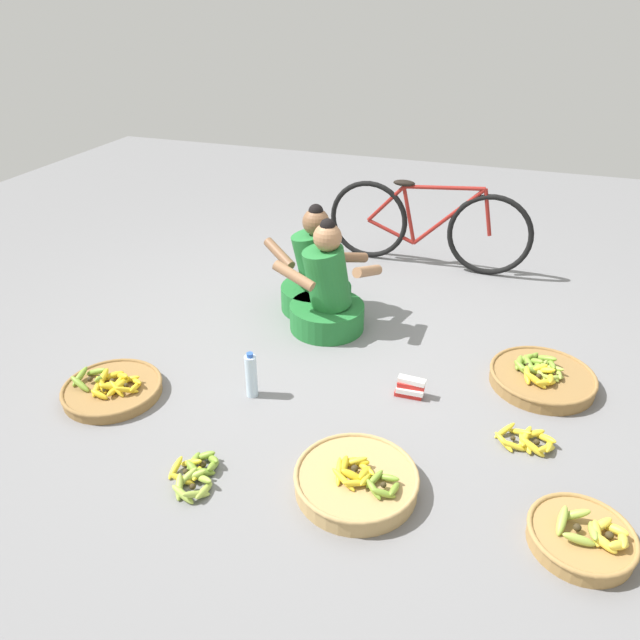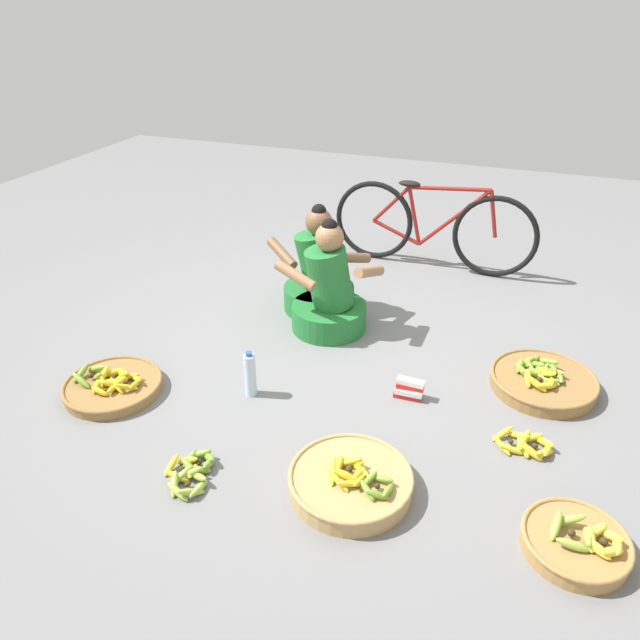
{
  "view_description": "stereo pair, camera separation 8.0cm",
  "coord_description": "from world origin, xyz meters",
  "px_view_note": "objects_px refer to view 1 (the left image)",
  "views": [
    {
      "loc": [
        1.0,
        -3.15,
        2.12
      ],
      "look_at": [
        0.0,
        -0.2,
        0.35
      ],
      "focal_mm": 33.36,
      "sensor_mm": 36.0,
      "label": 1
    },
    {
      "loc": [
        1.08,
        -3.12,
        2.12
      ],
      "look_at": [
        0.0,
        -0.2,
        0.35
      ],
      "focal_mm": 33.36,
      "sensor_mm": 36.0,
      "label": 2
    }
  ],
  "objects_px": {
    "vendor_woman_behind": "(316,277)",
    "loose_bananas_mid_right": "(195,474)",
    "bicycle_leaning": "(427,226)",
    "banana_basket_front_left": "(112,388)",
    "banana_basket_back_left": "(356,480)",
    "banana_basket_front_right": "(542,377)",
    "banana_basket_mid_left": "(582,537)",
    "vendor_woman_front": "(327,295)",
    "water_bottle": "(251,376)",
    "loose_bananas_back_right": "(529,441)",
    "packet_carton_stack": "(410,388)"
  },
  "relations": [
    {
      "from": "banana_basket_back_left",
      "to": "banana_basket_front_right",
      "type": "distance_m",
      "value": 1.44
    },
    {
      "from": "bicycle_leaning",
      "to": "loose_bananas_back_right",
      "type": "distance_m",
      "value": 2.33
    },
    {
      "from": "bicycle_leaning",
      "to": "banana_basket_mid_left",
      "type": "distance_m",
      "value": 2.96
    },
    {
      "from": "vendor_woman_front",
      "to": "loose_bananas_mid_right",
      "type": "bearing_deg",
      "value": -95.3
    },
    {
      "from": "bicycle_leaning",
      "to": "vendor_woman_behind",
      "type": "bearing_deg",
      "value": -120.87
    },
    {
      "from": "loose_bananas_mid_right",
      "to": "packet_carton_stack",
      "type": "relative_size",
      "value": 2.04
    },
    {
      "from": "banana_basket_mid_left",
      "to": "loose_bananas_back_right",
      "type": "xyz_separation_m",
      "value": [
        -0.23,
        0.59,
        -0.02
      ]
    },
    {
      "from": "banana_basket_back_left",
      "to": "water_bottle",
      "type": "relative_size",
      "value": 2.05
    },
    {
      "from": "vendor_woman_behind",
      "to": "bicycle_leaning",
      "type": "height_order",
      "value": "vendor_woman_behind"
    },
    {
      "from": "banana_basket_front_right",
      "to": "banana_basket_mid_left",
      "type": "height_order",
      "value": "banana_basket_front_right"
    },
    {
      "from": "water_bottle",
      "to": "packet_carton_stack",
      "type": "height_order",
      "value": "water_bottle"
    },
    {
      "from": "vendor_woman_behind",
      "to": "water_bottle",
      "type": "bearing_deg",
      "value": -90.14
    },
    {
      "from": "vendor_woman_behind",
      "to": "bicycle_leaning",
      "type": "relative_size",
      "value": 0.47
    },
    {
      "from": "loose_bananas_back_right",
      "to": "loose_bananas_mid_right",
      "type": "bearing_deg",
      "value": -153.05
    },
    {
      "from": "banana_basket_front_right",
      "to": "banana_basket_mid_left",
      "type": "distance_m",
      "value": 1.2
    },
    {
      "from": "banana_basket_back_left",
      "to": "vendor_woman_front",
      "type": "bearing_deg",
      "value": 113.42
    },
    {
      "from": "banana_basket_front_left",
      "to": "banana_basket_front_right",
      "type": "bearing_deg",
      "value": 21.08
    },
    {
      "from": "banana_basket_back_left",
      "to": "packet_carton_stack",
      "type": "bearing_deg",
      "value": 83.23
    },
    {
      "from": "banana_basket_front_left",
      "to": "water_bottle",
      "type": "bearing_deg",
      "value": 18.65
    },
    {
      "from": "vendor_woman_behind",
      "to": "loose_bananas_mid_right",
      "type": "bearing_deg",
      "value": -89.43
    },
    {
      "from": "water_bottle",
      "to": "banana_basket_mid_left",
      "type": "bearing_deg",
      "value": -16.47
    },
    {
      "from": "loose_bananas_back_right",
      "to": "packet_carton_stack",
      "type": "height_order",
      "value": "packet_carton_stack"
    },
    {
      "from": "banana_basket_front_right",
      "to": "loose_bananas_back_right",
      "type": "xyz_separation_m",
      "value": [
        -0.05,
        -0.59,
        -0.02
      ]
    },
    {
      "from": "banana_basket_mid_left",
      "to": "packet_carton_stack",
      "type": "relative_size",
      "value": 2.64
    },
    {
      "from": "banana_basket_front_left",
      "to": "banana_basket_mid_left",
      "type": "relative_size",
      "value": 1.27
    },
    {
      "from": "banana_basket_mid_left",
      "to": "water_bottle",
      "type": "xyz_separation_m",
      "value": [
        -1.79,
        0.53,
        0.09
      ]
    },
    {
      "from": "packet_carton_stack",
      "to": "banana_basket_front_right",
      "type": "bearing_deg",
      "value": 27.01
    },
    {
      "from": "vendor_woman_behind",
      "to": "banana_basket_mid_left",
      "type": "relative_size",
      "value": 1.76
    },
    {
      "from": "banana_basket_front_right",
      "to": "banana_basket_mid_left",
      "type": "bearing_deg",
      "value": -81.29
    },
    {
      "from": "vendor_woman_front",
      "to": "loose_bananas_back_right",
      "type": "xyz_separation_m",
      "value": [
        1.39,
        -0.83,
        -0.23
      ]
    },
    {
      "from": "vendor_woman_behind",
      "to": "banana_basket_front_right",
      "type": "relative_size",
      "value": 1.29
    },
    {
      "from": "bicycle_leaning",
      "to": "banana_basket_back_left",
      "type": "height_order",
      "value": "bicycle_leaning"
    },
    {
      "from": "banana_basket_front_right",
      "to": "packet_carton_stack",
      "type": "distance_m",
      "value": 0.82
    },
    {
      "from": "vendor_woman_behind",
      "to": "packet_carton_stack",
      "type": "relative_size",
      "value": 4.64
    },
    {
      "from": "banana_basket_front_left",
      "to": "banana_basket_back_left",
      "type": "bearing_deg",
      "value": -9.58
    },
    {
      "from": "packet_carton_stack",
      "to": "banana_basket_back_left",
      "type": "bearing_deg",
      "value": -96.77
    },
    {
      "from": "loose_bananas_back_right",
      "to": "loose_bananas_mid_right",
      "type": "distance_m",
      "value": 1.72
    },
    {
      "from": "banana_basket_back_left",
      "to": "water_bottle",
      "type": "height_order",
      "value": "water_bottle"
    },
    {
      "from": "banana_basket_front_left",
      "to": "loose_bananas_mid_right",
      "type": "xyz_separation_m",
      "value": [
        0.8,
        -0.45,
        -0.01
      ]
    },
    {
      "from": "vendor_woman_front",
      "to": "banana_basket_front_right",
      "type": "height_order",
      "value": "vendor_woman_front"
    },
    {
      "from": "loose_bananas_mid_right",
      "to": "water_bottle",
      "type": "bearing_deg",
      "value": 91.71
    },
    {
      "from": "water_bottle",
      "to": "loose_bananas_back_right",
      "type": "bearing_deg",
      "value": 2.39
    },
    {
      "from": "vendor_woman_front",
      "to": "banana_basket_mid_left",
      "type": "relative_size",
      "value": 1.76
    },
    {
      "from": "banana_basket_front_left",
      "to": "banana_basket_mid_left",
      "type": "bearing_deg",
      "value": -5.9
    },
    {
      "from": "vendor_woman_behind",
      "to": "banana_basket_front_right",
      "type": "bearing_deg",
      "value": -16.73
    },
    {
      "from": "vendor_woman_front",
      "to": "water_bottle",
      "type": "relative_size",
      "value": 2.76
    },
    {
      "from": "packet_carton_stack",
      "to": "vendor_woman_behind",
      "type": "bearing_deg",
      "value": 135.82
    },
    {
      "from": "loose_bananas_mid_right",
      "to": "banana_basket_front_left",
      "type": "bearing_deg",
      "value": 150.61
    },
    {
      "from": "banana_basket_front_left",
      "to": "loose_bananas_mid_right",
      "type": "relative_size",
      "value": 1.64
    },
    {
      "from": "water_bottle",
      "to": "vendor_woman_behind",
      "type": "bearing_deg",
      "value": 89.86
    }
  ]
}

